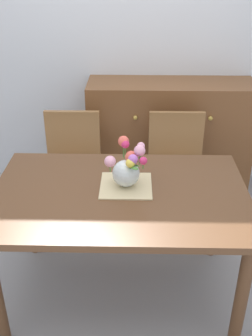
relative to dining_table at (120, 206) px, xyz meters
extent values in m
plane|color=#939399|center=(0.00, 0.00, -0.67)|extent=(12.00, 12.00, 0.00)
cube|color=silver|center=(0.00, 1.60, 0.73)|extent=(7.00, 0.10, 2.80)
cube|color=brown|center=(0.00, 0.00, 0.08)|extent=(1.45, 0.95, 0.04)
cylinder|color=brown|center=(0.65, -0.39, -0.30)|extent=(0.07, 0.07, 0.73)
cylinder|color=brown|center=(-0.65, 0.39, -0.30)|extent=(0.07, 0.07, 0.73)
cylinder|color=brown|center=(0.65, 0.39, -0.30)|extent=(0.07, 0.07, 0.73)
cube|color=olive|center=(-0.40, 0.73, -0.21)|extent=(0.42, 0.42, 0.04)
cylinder|color=olive|center=(-0.22, 0.55, -0.45)|extent=(0.04, 0.04, 0.44)
cylinder|color=olive|center=(-0.58, 0.55, -0.45)|extent=(0.04, 0.04, 0.44)
cylinder|color=olive|center=(-0.22, 0.91, -0.45)|extent=(0.04, 0.04, 0.44)
cylinder|color=olive|center=(-0.58, 0.91, -0.45)|extent=(0.04, 0.04, 0.44)
cube|color=olive|center=(-0.40, 0.93, 0.02)|extent=(0.42, 0.04, 0.42)
cube|color=olive|center=(0.40, 0.73, -0.21)|extent=(0.42, 0.42, 0.04)
cylinder|color=olive|center=(0.58, 0.55, -0.45)|extent=(0.04, 0.04, 0.44)
cylinder|color=olive|center=(0.22, 0.55, -0.45)|extent=(0.04, 0.04, 0.44)
cylinder|color=olive|center=(0.58, 0.91, -0.45)|extent=(0.04, 0.04, 0.44)
cylinder|color=olive|center=(0.22, 0.91, -0.45)|extent=(0.04, 0.04, 0.44)
cube|color=olive|center=(0.40, 0.93, 0.02)|extent=(0.42, 0.04, 0.42)
cube|color=brown|center=(0.38, 1.33, -0.17)|extent=(1.40, 0.44, 1.00)
sphere|color=#B7933D|center=(0.08, 1.10, 0.11)|extent=(0.04, 0.04, 0.04)
sphere|color=#B7933D|center=(0.68, 1.10, 0.11)|extent=(0.04, 0.04, 0.04)
sphere|color=#B7933D|center=(0.08, 1.10, -0.29)|extent=(0.04, 0.04, 0.04)
sphere|color=#B7933D|center=(0.68, 1.10, -0.29)|extent=(0.04, 0.04, 0.04)
cube|color=#CCB789|center=(0.03, 0.06, 0.10)|extent=(0.30, 0.30, 0.01)
sphere|color=silver|center=(0.03, 0.06, 0.18)|extent=(0.16, 0.16, 0.16)
sphere|color=#D12D66|center=(0.03, 0.13, 0.34)|extent=(0.05, 0.05, 0.05)
cylinder|color=#478438|center=(0.03, 0.13, 0.29)|extent=(0.01, 0.01, 0.09)
sphere|color=#E55B4C|center=(0.06, 0.09, 0.28)|extent=(0.07, 0.07, 0.07)
cylinder|color=#478438|center=(0.06, 0.09, 0.26)|extent=(0.01, 0.01, 0.04)
sphere|color=#E55B4C|center=(0.02, 0.15, 0.34)|extent=(0.06, 0.06, 0.06)
cylinder|color=#478438|center=(0.02, 0.15, 0.29)|extent=(0.01, 0.01, 0.10)
sphere|color=#EA9EBC|center=(0.11, 0.07, 0.32)|extent=(0.06, 0.06, 0.06)
cylinder|color=#478438|center=(0.11, 0.07, 0.28)|extent=(0.01, 0.01, 0.08)
sphere|color=#EA9EBC|center=(-0.05, -0.02, 0.30)|extent=(0.06, 0.06, 0.06)
cylinder|color=#478438|center=(-0.05, -0.02, 0.27)|extent=(0.01, 0.01, 0.06)
sphere|color=#D12D66|center=(0.13, 0.02, 0.29)|extent=(0.04, 0.04, 0.04)
cylinder|color=#478438|center=(0.13, 0.02, 0.26)|extent=(0.01, 0.01, 0.05)
sphere|color=#B266C6|center=(0.07, 0.02, 0.29)|extent=(0.06, 0.06, 0.06)
cylinder|color=#478438|center=(0.07, 0.02, 0.27)|extent=(0.01, 0.01, 0.05)
sphere|color=#EA9EBC|center=(0.12, 0.09, 0.34)|extent=(0.04, 0.04, 0.04)
cylinder|color=#478438|center=(0.12, 0.09, 0.29)|extent=(0.01, 0.01, 0.10)
sphere|color=#EFD14C|center=(0.06, 0.01, 0.28)|extent=(0.05, 0.05, 0.05)
cylinder|color=#478438|center=(0.06, 0.01, 0.26)|extent=(0.01, 0.01, 0.04)
ellipsoid|color=#478438|center=(0.08, 0.03, 0.25)|extent=(0.07, 0.06, 0.02)
ellipsoid|color=#478438|center=(0.08, -0.02, 0.26)|extent=(0.06, 0.07, 0.02)
camera|label=1|loc=(0.08, -1.91, 1.30)|focal=42.86mm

